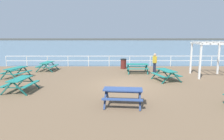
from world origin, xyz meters
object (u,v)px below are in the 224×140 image
Objects in this scene: visitor at (155,62)px; lattice_pergola at (211,51)px; picnic_table_seaward at (47,64)px; picnic_table_near_right at (137,66)px; picnic_table_corner at (20,81)px; picnic_table_near_left at (123,93)px; picnic_table_mid_centre at (166,73)px; litter_bin at (123,64)px; picnic_table_far_left at (16,70)px.

visitor is 0.61× the size of lattice_pergola.
picnic_table_seaward is 1.15× the size of visitor.
picnic_table_near_right is 9.33m from picnic_table_corner.
picnic_table_near_left is 1.02× the size of picnic_table_seaward.
picnic_table_near_left is at bearing -106.64° from picnic_table_corner.
picnic_table_mid_centre is 1.11× the size of picnic_table_seaward.
picnic_table_corner is at bearing 164.21° from picnic_table_near_left.
visitor is 1.75× the size of litter_bin.
picnic_table_corner is (1.91, -3.69, 0.00)m from picnic_table_far_left.
picnic_table_near_right is at bearing 169.59° from lattice_pergola.
picnic_table_near_left is 0.92× the size of picnic_table_mid_centre.
picnic_table_near_left is 1.07× the size of picnic_table_near_right.
picnic_table_seaward and picnic_table_corner have the same top height.
picnic_table_mid_centre is 9.48m from picnic_table_corner.
picnic_table_corner is 2.03× the size of litter_bin.
visitor is at bearing -92.23° from picnic_table_seaward.
picnic_table_near_left is 9.72m from lattice_pergola.
picnic_table_far_left is at bearing 169.31° from visitor.
picnic_table_mid_centre is 11.04m from picnic_table_far_left.
picnic_table_near_right is at bearing -47.51° from picnic_table_corner.
picnic_table_near_right is 0.67× the size of lattice_pergola.
visitor is 3.32m from litter_bin.
lattice_pergola is at bearing -71.73° from picnic_table_far_left.
lattice_pergola is at bearing 48.64° from picnic_table_near_left.
litter_bin is at bearing 116.68° from picnic_table_near_right.
lattice_pergola is at bearing -83.50° from picnic_table_mid_centre.
litter_bin is (-2.50, 2.14, -0.47)m from visitor.
picnic_table_near_left is at bearing -101.08° from picnic_table_near_right.
picnic_table_far_left is 4.16m from picnic_table_corner.
litter_bin is at bearing 92.48° from picnic_table_near_left.
picnic_table_near_right is 1.50m from visitor.
picnic_table_near_left is 2.05× the size of litter_bin.
picnic_table_far_left is at bearing 160.12° from picnic_table_seaward.
picnic_table_corner is at bearing -157.27° from lattice_pergola.
visitor reaches higher than picnic_table_seaward.
litter_bin is (8.29, 4.11, -0.10)m from picnic_table_far_left.
picnic_table_far_left is 10.98m from visitor.
litter_bin reaches higher than picnic_table_near_left.
litter_bin is (6.39, 7.80, -0.10)m from picnic_table_corner.
picnic_table_seaward is at bearing -171.57° from litter_bin.
picnic_table_seaward is (-9.59, 4.07, 0.00)m from picnic_table_mid_centre.
visitor is at bearing -11.31° from picnic_table_mid_centre.
picnic_table_near_left is at bearing 131.12° from picnic_table_mid_centre.
lattice_pergola reaches higher than picnic_table_far_left.
litter_bin is (-2.70, 5.10, -0.10)m from picnic_table_mid_centre.
lattice_pergola reaches higher than picnic_table_seaward.
picnic_table_seaward is at bearing 152.19° from visitor.
picnic_table_near_right and picnic_table_far_left have the same top height.
picnic_table_corner is (-5.75, 2.31, 0.00)m from picnic_table_near_left.
picnic_table_seaward is at bearing 173.67° from lattice_pergola.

